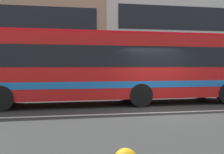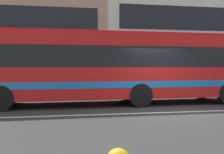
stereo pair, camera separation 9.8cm
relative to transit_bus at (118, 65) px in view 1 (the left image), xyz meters
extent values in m
plane|color=#2E302F|center=(1.45, -2.56, -1.78)|extent=(160.00, 160.00, 0.00)
cube|color=silver|center=(1.45, -2.56, -1.77)|extent=(60.00, 0.16, 0.01)
cube|color=silver|center=(12.67, 13.52, 3.19)|extent=(23.54, 9.32, 9.93)
cube|color=red|center=(0.00, 0.00, -0.05)|extent=(11.76, 2.71, 2.75)
cube|color=black|center=(0.00, 0.00, 0.36)|extent=(11.06, 2.72, 0.88)
cube|color=blue|center=(0.00, 0.00, -0.81)|extent=(11.53, 2.73, 0.28)
cube|color=red|center=(0.00, 0.00, 1.38)|extent=(11.28, 2.30, 0.12)
cylinder|color=black|center=(-4.83, -1.24, -1.28)|extent=(1.01, 0.30, 1.00)
cylinder|color=black|center=(-4.88, 1.05, -1.28)|extent=(1.01, 0.30, 1.00)
cylinder|color=black|center=(0.75, -1.13, -1.28)|extent=(1.01, 0.30, 1.00)
cylinder|color=black|center=(0.71, 1.16, -1.28)|extent=(1.01, 0.30, 1.00)
cylinder|color=black|center=(4.83, 1.24, -1.28)|extent=(1.01, 0.30, 1.00)
camera|label=1|loc=(-2.42, -11.76, -0.05)|focal=41.91mm
camera|label=2|loc=(-2.32, -11.78, -0.05)|focal=41.91mm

